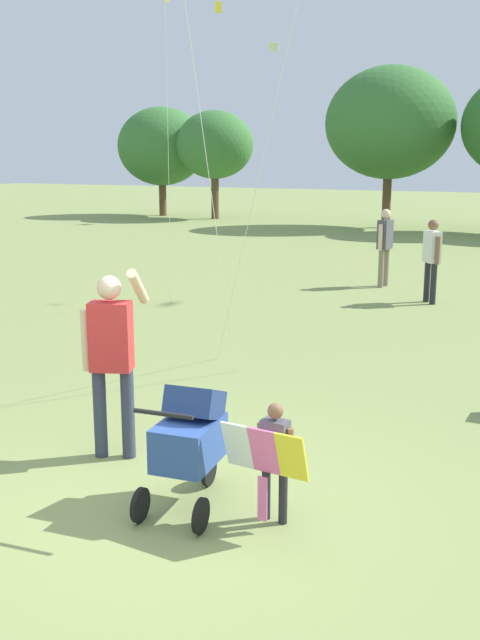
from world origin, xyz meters
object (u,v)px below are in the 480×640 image
(person_adult_flyer, at_px, (112,350))
(child_with_butterfly_kite, at_px, (273,453))
(person_sitting_far, at_px, (385,241))
(stroller, at_px, (190,436))
(person_red_shirt, at_px, (432,254))

(person_adult_flyer, bearing_deg, child_with_butterfly_kite, -14.42)
(child_with_butterfly_kite, height_order, person_sitting_far, person_sitting_far)
(child_with_butterfly_kite, distance_m, person_sitting_far, 11.31)
(person_adult_flyer, xyz_separation_m, stroller, (1.18, -0.53, -0.46))
(person_adult_flyer, xyz_separation_m, person_red_shirt, (0.83, 9.10, -0.09))
(person_adult_flyer, relative_size, stroller, 1.67)
(person_red_shirt, bearing_deg, stroller, -87.94)
(person_red_shirt, bearing_deg, person_sitting_far, 133.99)
(person_adult_flyer, height_order, stroller, person_adult_flyer)
(child_with_butterfly_kite, xyz_separation_m, person_red_shirt, (-1.08, 9.59, 0.39))
(person_red_shirt, bearing_deg, person_adult_flyer, -95.21)
(person_red_shirt, relative_size, person_sitting_far, 0.96)
(child_with_butterfly_kite, relative_size, person_sitting_far, 0.57)
(stroller, xyz_separation_m, person_sitting_far, (-1.73, 11.07, 0.41))
(stroller, relative_size, person_sitting_far, 0.64)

